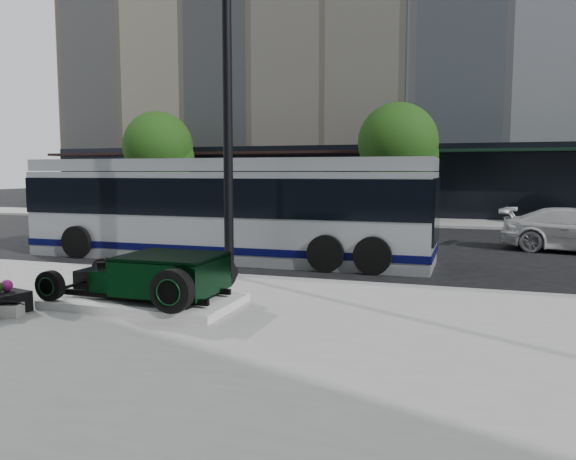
% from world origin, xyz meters
% --- Properties ---
extents(ground, '(120.00, 120.00, 0.00)m').
position_xyz_m(ground, '(0.00, 0.00, 0.00)').
color(ground, black).
rests_on(ground, ground).
extents(sidewalk_far, '(70.00, 4.00, 0.12)m').
position_xyz_m(sidewalk_far, '(0.00, 14.00, 0.06)').
color(sidewalk_far, gray).
rests_on(sidewalk_far, ground).
extents(street_trees, '(29.80, 3.80, 5.70)m').
position_xyz_m(street_trees, '(1.15, 13.07, 3.77)').
color(street_trees, black).
rests_on(street_trees, sidewalk_far).
extents(display_plinth, '(3.40, 1.80, 0.15)m').
position_xyz_m(display_plinth, '(-1.22, -5.44, 0.20)').
color(display_plinth, silver).
rests_on(display_plinth, sidewalk_near).
extents(hot_rod, '(3.22, 2.00, 0.81)m').
position_xyz_m(hot_rod, '(-0.89, -5.44, 0.70)').
color(hot_rod, black).
rests_on(hot_rod, display_plinth).
extents(info_plaque, '(0.47, 0.40, 0.31)m').
position_xyz_m(info_plaque, '(-2.96, -6.88, 0.24)').
color(info_plaque, silver).
rests_on(info_plaque, sidewalk_near).
extents(lamppost, '(0.40, 0.40, 7.31)m').
position_xyz_m(lamppost, '(-0.94, -2.31, 3.50)').
color(lamppost, black).
rests_on(lamppost, sidewalk_near).
extents(transit_bus, '(12.12, 2.88, 2.92)m').
position_xyz_m(transit_bus, '(-2.46, 0.83, 1.49)').
color(transit_bus, '#B1B7BC').
rests_on(transit_bus, ground).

